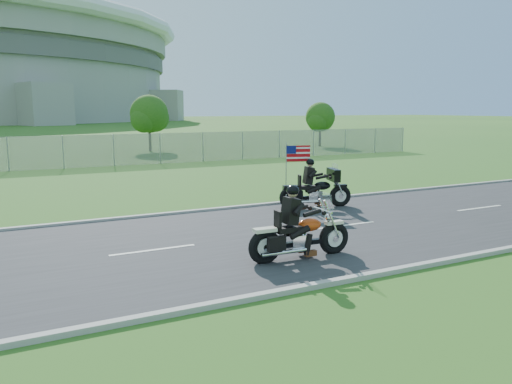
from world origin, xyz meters
name	(u,v)px	position (x,y,z in m)	size (l,w,h in m)	color
ground	(225,242)	(0.00, 0.00, 0.00)	(420.00, 420.00, 0.00)	#27551A
road	(225,242)	(0.00, 0.00, 0.02)	(120.00, 8.00, 0.04)	#28282B
curb_north	(178,213)	(0.00, 4.05, 0.05)	(120.00, 0.18, 0.12)	#9E9B93
curb_south	(306,288)	(0.00, -4.05, 0.05)	(120.00, 0.18, 0.12)	#9E9B93
fence	(8,154)	(-5.00, 20.00, 1.00)	(60.00, 0.03, 2.00)	gray
tree_fence_near	(150,116)	(6.04, 30.04, 2.97)	(3.52, 3.28, 4.75)	#382316
tree_fence_far	(320,119)	(22.04, 28.03, 2.64)	(3.08, 2.87, 4.20)	#382316
motorcycle_lead	(299,236)	(0.95, -2.23, 0.58)	(2.74, 0.69, 1.84)	black
motorcycle_follow	(315,191)	(4.81, 2.88, 0.62)	(2.66, 1.24, 2.27)	black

